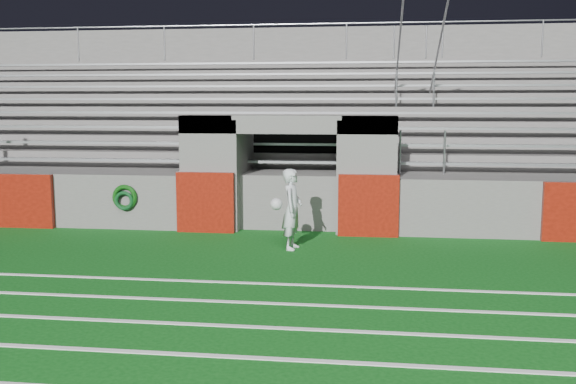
# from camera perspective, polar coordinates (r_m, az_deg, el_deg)

# --- Properties ---
(ground) EXTENTS (90.00, 90.00, 0.00)m
(ground) POSITION_cam_1_polar(r_m,az_deg,el_deg) (11.32, -2.19, -6.75)
(ground) COLOR #0C4C12
(ground) RESTS_ON ground
(stadium_structure) EXTENTS (26.00, 8.48, 5.42)m
(stadium_structure) POSITION_cam_1_polar(r_m,az_deg,el_deg) (18.91, 1.80, 3.72)
(stadium_structure) COLOR #585654
(stadium_structure) RESTS_ON ground
(goalkeeper_with_ball) EXTENTS (0.63, 0.62, 1.60)m
(goalkeeper_with_ball) POSITION_cam_1_polar(r_m,az_deg,el_deg) (12.59, 0.33, -1.52)
(goalkeeper_with_ball) COLOR silver
(goalkeeper_with_ball) RESTS_ON ground
(hose_coil) EXTENTS (0.58, 0.15, 0.58)m
(hose_coil) POSITION_cam_1_polar(r_m,az_deg,el_deg) (14.95, -14.33, -0.55)
(hose_coil) COLOR #0D430D
(hose_coil) RESTS_ON ground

